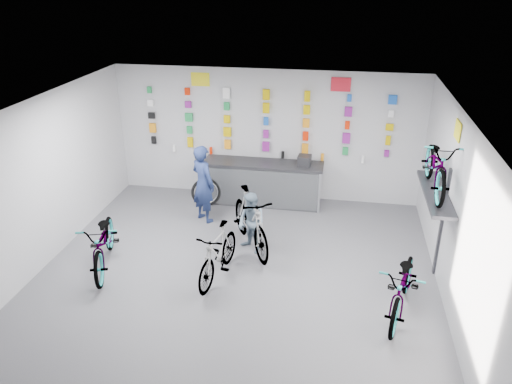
% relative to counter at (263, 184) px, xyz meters
% --- Properties ---
extents(floor, '(8.00, 8.00, 0.00)m').
position_rel_counter_xyz_m(floor, '(0.00, -3.54, -0.49)').
color(floor, '#4B4B50').
rests_on(floor, ground).
extents(ceiling, '(8.00, 8.00, 0.00)m').
position_rel_counter_xyz_m(ceiling, '(0.00, -3.54, 2.51)').
color(ceiling, white).
rests_on(ceiling, wall_back).
extents(wall_back, '(7.00, 0.00, 7.00)m').
position_rel_counter_xyz_m(wall_back, '(0.00, 0.46, 1.01)').
color(wall_back, silver).
rests_on(wall_back, floor).
extents(wall_left, '(0.00, 8.00, 8.00)m').
position_rel_counter_xyz_m(wall_left, '(-3.50, -3.54, 1.01)').
color(wall_left, silver).
rests_on(wall_left, floor).
extents(wall_right, '(0.00, 8.00, 8.00)m').
position_rel_counter_xyz_m(wall_right, '(3.50, -3.54, 1.01)').
color(wall_right, silver).
rests_on(wall_right, floor).
extents(counter, '(2.70, 0.66, 1.00)m').
position_rel_counter_xyz_m(counter, '(0.00, 0.00, 0.00)').
color(counter, black).
rests_on(counter, floor).
extents(merch_wall, '(5.57, 0.08, 1.57)m').
position_rel_counter_xyz_m(merch_wall, '(0.01, 0.39, 1.30)').
color(merch_wall, black).
rests_on(merch_wall, wall_back).
extents(wall_bracket, '(0.39, 1.90, 2.00)m').
position_rel_counter_xyz_m(wall_bracket, '(3.33, -2.34, 0.98)').
color(wall_bracket, '#333338').
rests_on(wall_bracket, wall_right).
extents(sign_left, '(0.42, 0.02, 0.30)m').
position_rel_counter_xyz_m(sign_left, '(-1.50, 0.44, 2.23)').
color(sign_left, yellow).
rests_on(sign_left, wall_back).
extents(sign_right, '(0.42, 0.02, 0.30)m').
position_rel_counter_xyz_m(sign_right, '(1.60, 0.44, 2.23)').
color(sign_right, red).
rests_on(sign_right, wall_back).
extents(sign_side, '(0.02, 0.40, 0.30)m').
position_rel_counter_xyz_m(sign_side, '(3.48, -2.34, 2.16)').
color(sign_side, yellow).
rests_on(sign_side, wall_right).
extents(bike_left, '(1.22, 2.04, 1.01)m').
position_rel_counter_xyz_m(bike_left, '(-2.38, -3.14, 0.02)').
color(bike_left, gray).
rests_on(bike_left, floor).
extents(bike_center, '(0.71, 1.67, 0.97)m').
position_rel_counter_xyz_m(bike_center, '(-0.28, -3.15, -0.00)').
color(bike_center, gray).
rests_on(bike_center, floor).
extents(bike_right, '(1.09, 1.98, 0.98)m').
position_rel_counter_xyz_m(bike_right, '(2.79, -3.61, 0.01)').
color(bike_right, gray).
rests_on(bike_right, floor).
extents(bike_service, '(1.43, 1.97, 1.17)m').
position_rel_counter_xyz_m(bike_service, '(0.09, -2.03, 0.10)').
color(bike_service, gray).
rests_on(bike_service, floor).
extents(bike_wall, '(0.63, 1.80, 0.95)m').
position_rel_counter_xyz_m(bike_wall, '(3.25, -2.34, 1.57)').
color(bike_wall, gray).
rests_on(bike_wall, wall_bracket).
extents(clerk, '(0.74, 0.69, 1.69)m').
position_rel_counter_xyz_m(clerk, '(-1.11, -1.04, 0.36)').
color(clerk, navy).
rests_on(clerk, floor).
extents(customer, '(0.73, 0.71, 1.19)m').
position_rel_counter_xyz_m(customer, '(0.13, -2.15, 0.11)').
color(customer, slate).
rests_on(customer, floor).
extents(spare_wheel, '(0.68, 0.31, 0.68)m').
position_rel_counter_xyz_m(spare_wheel, '(-1.25, -0.37, -0.15)').
color(spare_wheel, black).
rests_on(spare_wheel, floor).
extents(register, '(0.30, 0.32, 0.22)m').
position_rel_counter_xyz_m(register, '(0.92, 0.01, 0.62)').
color(register, black).
rests_on(register, counter).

